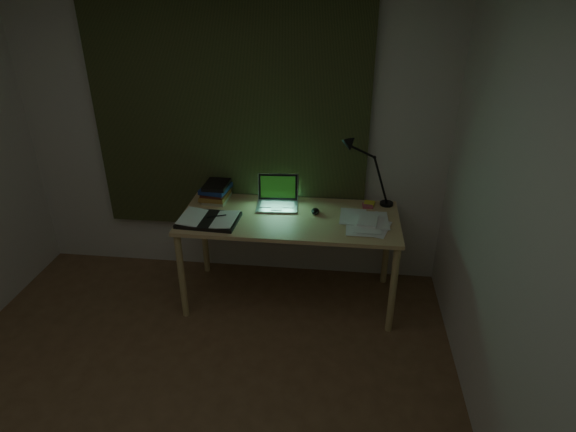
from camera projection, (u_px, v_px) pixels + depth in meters
The scene contains 12 objects.
wall_back at pixel (231, 134), 3.89m from camera, with size 3.50×0.00×2.50m, color beige.
wall_right at pixel (548, 297), 1.94m from camera, with size 0.00×4.00×2.50m, color beige.
curtain at pixel (229, 111), 3.76m from camera, with size 2.20×0.06×2.00m, color #2B3319.
desk at pixel (290, 259), 3.84m from camera, with size 1.66×0.73×0.76m, color #DBB176, non-canonical shape.
laptop at pixel (277, 194), 3.75m from camera, with size 0.32×0.36×0.23m, color #ADADB2, non-canonical shape.
open_textbook at pixel (209, 219), 3.58m from camera, with size 0.44×0.31×0.04m, color white, non-canonical shape.
book_stack at pixel (216, 191), 3.89m from camera, with size 0.20×0.24×0.16m, color white, non-canonical shape.
loose_papers at pixel (361, 220), 3.60m from camera, with size 0.32×0.34×0.02m, color white, non-canonical shape.
mouse at pixel (315, 211), 3.70m from camera, with size 0.06×0.10×0.04m, color black.
sticky_yellow at pixel (369, 203), 3.85m from camera, with size 0.08×0.08×0.02m, color yellow.
sticky_pink at pixel (368, 206), 3.81m from camera, with size 0.08×0.08×0.02m, color #C64D5C.
desk_lamp at pixel (390, 171), 3.72m from camera, with size 0.38×0.30×0.57m, color black, non-canonical shape.
Camera 1 is at (0.89, -1.69, 2.42)m, focal length 30.00 mm.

